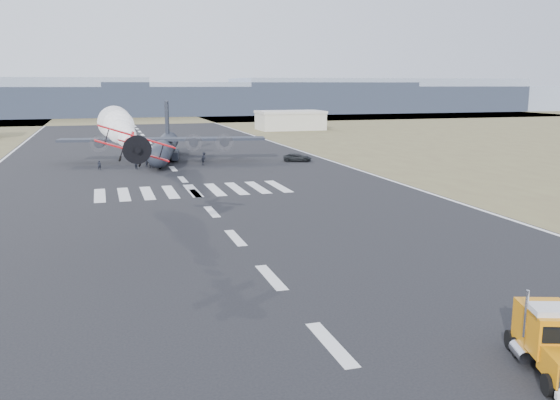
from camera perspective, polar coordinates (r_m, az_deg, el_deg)
name	(u,v)px	position (r m, az deg, el deg)	size (l,w,h in m)	color
ground	(331,344)	(33.63, 4.94, -13.65)	(500.00, 500.00, 0.00)	black
scrub_far	(128,118)	(258.93, -14.45, 7.62)	(500.00, 80.00, 0.00)	brown
runway_markings	(183,179)	(90.14, -9.34, 1.97)	(60.00, 260.00, 0.01)	silver
ridge_seg_d	(124,101)	(288.62, -14.80, 9.21)	(150.00, 50.00, 13.00)	gray
ridge_seg_e	(259,98)	(298.35, -2.06, 9.81)	(150.00, 50.00, 15.00)	gray
ridge_seg_f	(378,95)	(321.21, 9.39, 9.93)	(150.00, 50.00, 17.00)	gray
ridge_seg_g	(483,98)	(354.72, 18.97, 9.26)	(150.00, 50.00, 13.00)	gray
hangar_right	(290,120)	(187.67, 1.00, 7.70)	(20.50, 12.50, 5.90)	#B7B5A3
semi_truck	(552,339)	(32.89, 24.74, -12.09)	(4.42, 7.70, 3.40)	black
aerobatic_biplane	(133,146)	(52.07, -13.94, 5.11)	(6.32, 5.90, 3.50)	red
smoke_trail	(117,127)	(73.25, -15.38, 6.80)	(4.15, 25.40, 4.15)	white
transport_aircraft	(164,146)	(112.74, -11.09, 5.13)	(37.19, 30.47, 10.75)	black
support_vehicle	(297,157)	(110.03, 1.69, 4.11)	(2.40, 5.21, 1.45)	black
crew_a	(99,165)	(103.44, -17.00, 3.23)	(0.58, 0.48, 1.60)	black
crew_b	(137,164)	(102.93, -13.64, 3.43)	(0.89, 0.55, 1.82)	black
crew_c	(204,157)	(110.15, -7.32, 4.12)	(1.14, 0.53, 1.77)	black
crew_d	(203,161)	(105.42, -7.42, 3.78)	(0.97, 0.50, 1.66)	black
crew_e	(164,161)	(106.36, -11.06, 3.74)	(0.83, 0.51, 1.69)	black
crew_f	(151,163)	(103.64, -12.27, 3.52)	(1.63, 0.53, 1.75)	black
crew_g	(147,162)	(105.02, -12.71, 3.62)	(0.67, 0.55, 1.84)	black
crew_h	(150,163)	(103.73, -12.37, 3.52)	(0.84, 0.52, 1.73)	black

